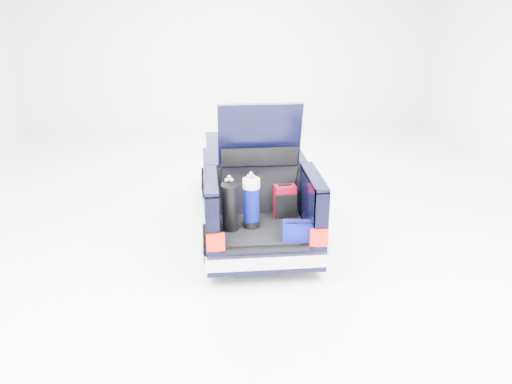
{
  "coord_description": "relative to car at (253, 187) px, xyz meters",
  "views": [
    {
      "loc": [
        -0.87,
        -9.02,
        4.12
      ],
      "look_at": [
        0.0,
        -0.5,
        0.81
      ],
      "focal_mm": 38.0,
      "sensor_mm": 36.0,
      "label": 1
    }
  ],
  "objects": [
    {
      "name": "blue_golf_bag",
      "position": [
        -0.16,
        -1.52,
        0.33
      ],
      "size": [
        0.31,
        0.31,
        0.89
      ],
      "rotation": [
        0.0,
        0.0,
        0.19
      ],
      "color": "black",
      "rests_on": "car"
    },
    {
      "name": "red_suitcase",
      "position": [
        0.4,
        -1.19,
        0.19
      ],
      "size": [
        0.35,
        0.25,
        0.56
      ],
      "rotation": [
        0.0,
        0.0,
        0.09
      ],
      "color": "maroon",
      "rests_on": "car"
    },
    {
      "name": "black_golf_bag",
      "position": [
        -0.5,
        -1.65,
        0.32
      ],
      "size": [
        0.3,
        0.39,
        0.88
      ],
      "rotation": [
        0.0,
        0.0,
        -0.2
      ],
      "color": "black",
      "rests_on": "car"
    },
    {
      "name": "car",
      "position": [
        0.0,
        0.0,
        0.0
      ],
      "size": [
        1.87,
        4.65,
        2.47
      ],
      "color": "black",
      "rests_on": "ground"
    },
    {
      "name": "ground",
      "position": [
        0.0,
        -0.11,
        -0.67
      ],
      "size": [
        14.0,
        14.0,
        0.0
      ],
      "primitive_type": "plane",
      "color": "white",
      "rests_on": "ground"
    },
    {
      "name": "blue_duffel",
      "position": [
        0.5,
        -2.01,
        0.05
      ],
      "size": [
        0.53,
        0.38,
        0.26
      ],
      "rotation": [
        0.0,
        0.0,
        -0.12
      ],
      "color": "#040969",
      "rests_on": "car"
    }
  ]
}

